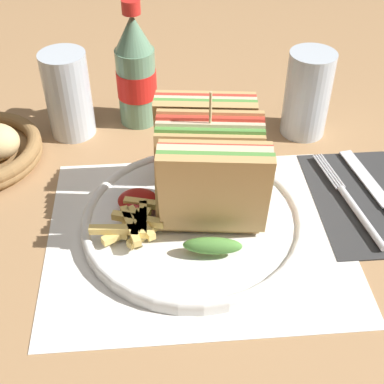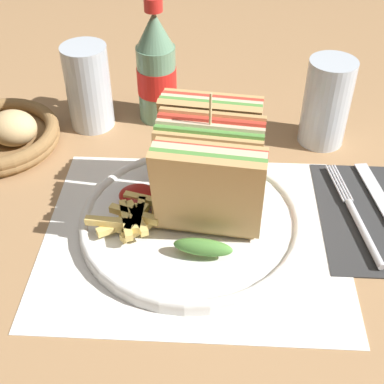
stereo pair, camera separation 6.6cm
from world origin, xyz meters
TOP-DOWN VIEW (x-y plane):
  - ground_plane at (0.00, 0.00)m, footprint 4.00×4.00m
  - placemat at (0.02, -0.00)m, footprint 0.37×0.31m
  - plate_main at (0.02, 0.02)m, footprint 0.28×0.28m
  - club_sandwich at (0.04, 0.04)m, footprint 0.13×0.20m
  - fries_pile at (-0.06, -0.00)m, footprint 0.10×0.08m
  - ketchup_blob at (-0.05, 0.04)m, footprint 0.05×0.04m
  - napkin at (0.24, 0.05)m, footprint 0.13×0.21m
  - fork at (0.22, 0.03)m, footprint 0.04×0.19m
  - coke_bottle_near at (-0.05, 0.27)m, footprint 0.06×0.06m
  - glass_near at (0.20, 0.22)m, footprint 0.07×0.07m
  - glass_far at (-0.15, 0.24)m, footprint 0.07×0.07m

SIDE VIEW (x-z plane):
  - ground_plane at x=0.00m, z-range 0.00..0.00m
  - placemat at x=0.02m, z-range 0.00..0.00m
  - napkin at x=0.24m, z-range 0.00..0.00m
  - fork at x=0.22m, z-range 0.00..0.01m
  - plate_main at x=0.02m, z-range 0.00..0.02m
  - ketchup_blob at x=-0.05m, z-range 0.02..0.04m
  - fries_pile at x=-0.06m, z-range 0.02..0.04m
  - glass_near at x=0.20m, z-range 0.00..0.13m
  - glass_far at x=-0.15m, z-range 0.00..0.13m
  - club_sandwich at x=0.04m, z-range 0.00..0.16m
  - coke_bottle_near at x=-0.05m, z-range -0.01..0.18m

